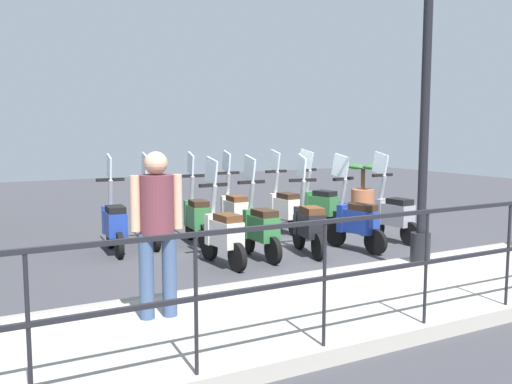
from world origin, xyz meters
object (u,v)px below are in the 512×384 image
Objects in this scene: lamp_post_near at (424,124)px; scooter_near_2 at (309,224)px; pedestrian_distant at (157,221)px; scooter_far_5 at (114,223)px; potted_palm at (363,190)px; scooter_far_2 at (234,210)px; scooter_far_4 at (150,217)px; scooter_near_4 at (223,232)px; scooter_far_0 at (319,205)px; scooter_near_1 at (356,220)px; scooter_far_1 at (284,207)px; scooter_near_3 at (260,227)px; scooter_near_0 at (393,214)px; scooter_far_3 at (197,216)px.

scooter_near_2 is (1.66, 0.69, -1.51)m from lamp_post_near.
scooter_far_5 is (3.63, -0.55, -0.60)m from pedestrian_distant.
potted_palm is 4.75m from scooter_far_2.
lamp_post_near is 4.58m from scooter_far_4.
scooter_near_4 is 3.32m from scooter_far_0.
scooter_near_1 is (1.98, -3.97, -0.60)m from pedestrian_distant.
scooter_near_4 is 2.13m from scooter_far_2.
scooter_far_0 is at bearing -92.17° from scooter_far_1.
pedestrian_distant is 1.03× the size of scooter_far_1.
scooter_far_2 reaches higher than potted_palm.
scooter_far_2 is (0.11, 0.99, 0.00)m from scooter_far_1.
pedestrian_distant is at bearing 168.68° from scooter_far_4.
scooter_far_2 is at bearing -12.63° from scooter_near_3.
scooter_near_0 is 1.00× the size of scooter_far_5.
potted_palm is at bearing -51.51° from scooter_near_1.
scooter_far_3 is 1.39m from scooter_far_5.
potted_palm is 0.69× the size of scooter_near_0.
potted_palm is 4.13m from scooter_near_0.
scooter_far_3 is (-0.16, 1.81, 0.00)m from scooter_far_1.
scooter_far_1 is 1.00× the size of scooter_far_3.
scooter_near_4 is at bearing 101.77° from scooter_near_3.
scooter_far_1 is at bearing 142.61° from pedestrian_distant.
scooter_near_1 and scooter_far_3 have the same top height.
scooter_far_4 is (0.05, 2.55, 0.00)m from scooter_far_1.
lamp_post_near is 3.98m from pedestrian_distant.
scooter_far_1 and scooter_far_4 have the same top height.
scooter_near_0 is 1.00× the size of scooter_far_4.
scooter_near_2 is (-0.11, 1.81, 0.00)m from scooter_near_0.
scooter_far_3 is at bearing 61.30° from scooter_near_0.
potted_palm is at bearing -61.72° from scooter_far_1.
pedestrian_distant is (-0.44, 3.84, -0.92)m from lamp_post_near.
scooter_far_3 is at bearing -12.79° from scooter_near_4.
scooter_far_1 and scooter_far_3 have the same top height.
scooter_near_3 is (0.00, 2.61, 0.00)m from scooter_near_0.
lamp_post_near reaches higher than potted_palm.
potted_palm is at bearing -35.54° from scooter_near_0.
pedestrian_distant is 4.83m from scooter_far_2.
scooter_near_0 is 1.00× the size of scooter_near_4.
scooter_near_3 and scooter_near_4 have the same top height.
scooter_far_4 is (-1.83, 5.97, 0.04)m from potted_palm.
scooter_near_4 is (2.08, -1.68, -0.60)m from pedestrian_distant.
scooter_near_0 is 2.78m from scooter_far_2.
scooter_near_0 is (1.77, -1.12, -1.51)m from lamp_post_near.
scooter_far_3 is 0.77m from scooter_far_4.
scooter_near_1 is at bearing 147.39° from scooter_far_0.
scooter_far_0 is at bearing -82.22° from scooter_far_5.
scooter_far_1 is at bearing 1.46° from lamp_post_near.
lamp_post_near is at bearing -142.06° from scooter_far_3.
scooter_far_1 is (3.81, -3.76, -0.60)m from pedestrian_distant.
pedestrian_distant is at bearing 128.44° from potted_palm.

